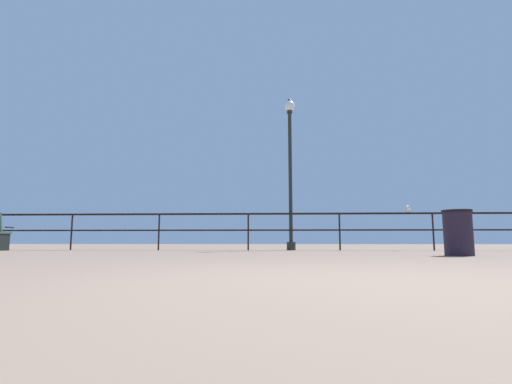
% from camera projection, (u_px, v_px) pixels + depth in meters
% --- Properties ---
extents(ground_plane, '(60.00, 60.00, 0.00)m').
position_uv_depth(ground_plane, '(360.00, 281.00, 2.28)').
color(ground_plane, '#866D5A').
extents(pier_railing, '(21.97, 0.05, 1.00)m').
position_uv_depth(pier_railing, '(294.00, 222.00, 10.14)').
color(pier_railing, black).
rests_on(pier_railing, ground_plane).
extents(lamppost_center, '(0.30, 0.30, 4.32)m').
position_uv_depth(lamppost_center, '(290.00, 160.00, 10.59)').
color(lamppost_center, '#252820').
rests_on(lamppost_center, ground_plane).
extents(seagull_on_rail, '(0.22, 0.37, 0.18)m').
position_uv_depth(seagull_on_rail, '(408.00, 209.00, 10.02)').
color(seagull_on_rail, silver).
rests_on(seagull_on_rail, pier_railing).
extents(trash_bin, '(0.48, 0.48, 0.76)m').
position_uv_depth(trash_bin, '(458.00, 233.00, 6.33)').
color(trash_bin, black).
rests_on(trash_bin, ground_plane).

